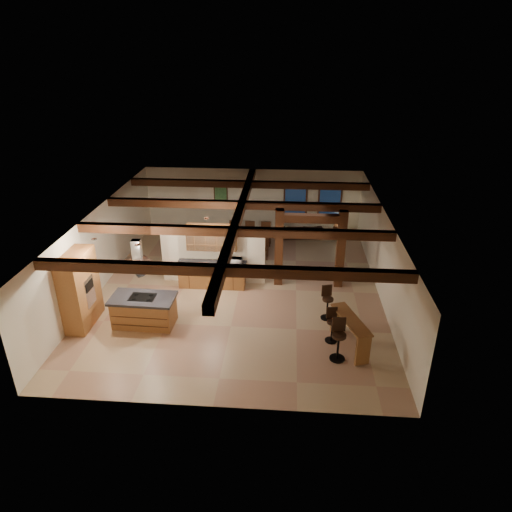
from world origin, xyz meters
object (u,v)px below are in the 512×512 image
at_px(dining_table, 249,244).
at_px(bar_counter, 350,328).
at_px(sofa, 302,231).
at_px(kitchen_island, 144,310).

height_order(dining_table, bar_counter, bar_counter).
xyz_separation_m(sofa, bar_counter, (1.24, -8.35, 0.37)).
xyz_separation_m(dining_table, sofa, (2.31, 1.73, -0.04)).
xyz_separation_m(kitchen_island, dining_table, (2.78, 5.89, -0.18)).
bearing_deg(bar_counter, dining_table, 118.15).
bearing_deg(bar_counter, kitchen_island, 173.35).
bearing_deg(kitchen_island, sofa, 56.28).
bearing_deg(sofa, dining_table, 30.85).
distance_m(kitchen_island, sofa, 9.16).
height_order(kitchen_island, bar_counter, kitchen_island).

